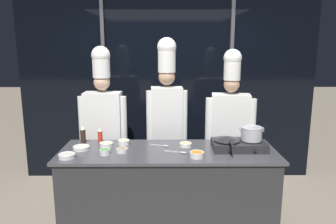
# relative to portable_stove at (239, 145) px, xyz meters

# --- Properties ---
(window_wall_back) EXTENTS (4.30, 0.09, 2.70)m
(window_wall_back) POSITION_rel_portable_stove_xyz_m (-0.73, 1.53, 0.37)
(window_wall_back) COLOR black
(window_wall_back) RESTS_ON ground_plane
(demo_counter) EXTENTS (2.22, 0.76, 0.93)m
(demo_counter) POSITION_rel_portable_stove_xyz_m (-0.73, -0.03, -0.51)
(demo_counter) COLOR #2D2D30
(demo_counter) RESTS_ON ground_plane
(portable_stove) EXTENTS (0.54, 0.34, 0.10)m
(portable_stove) POSITION_rel_portable_stove_xyz_m (0.00, 0.00, 0.00)
(portable_stove) COLOR #28282B
(portable_stove) RESTS_ON demo_counter
(frying_pan) EXTENTS (0.28, 0.48, 0.04)m
(frying_pan) POSITION_rel_portable_stove_xyz_m (-0.13, -0.00, 0.07)
(frying_pan) COLOR #232326
(frying_pan) RESTS_ON portable_stove
(stock_pot) EXTENTS (0.24, 0.22, 0.14)m
(stock_pot) POSITION_rel_portable_stove_xyz_m (0.13, 0.00, 0.13)
(stock_pot) COLOR #B7BABF
(stock_pot) RESTS_ON portable_stove
(squeeze_bottle_soy) EXTENTS (0.06, 0.06, 0.20)m
(squeeze_bottle_soy) POSITION_rel_portable_stove_xyz_m (-1.67, 0.22, 0.05)
(squeeze_bottle_soy) COLOR #332319
(squeeze_bottle_soy) RESTS_ON demo_counter
(squeeze_bottle_chili) EXTENTS (0.05, 0.05, 0.16)m
(squeeze_bottle_chili) POSITION_rel_portable_stove_xyz_m (-1.49, 0.27, 0.03)
(squeeze_bottle_chili) COLOR red
(squeeze_bottle_chili) RESTS_ON demo_counter
(prep_bowl_carrots) EXTENTS (0.14, 0.14, 0.06)m
(prep_bowl_carrots) POSITION_rel_portable_stove_xyz_m (-0.46, -0.24, -0.02)
(prep_bowl_carrots) COLOR white
(prep_bowl_carrots) RESTS_ON demo_counter
(prep_bowl_chicken) EXTENTS (0.12, 0.12, 0.05)m
(prep_bowl_chicken) POSITION_rel_portable_stove_xyz_m (-1.21, 0.16, -0.02)
(prep_bowl_chicken) COLOR white
(prep_bowl_chicken) RESTS_ON demo_counter
(prep_bowl_bean_sprouts) EXTENTS (0.17, 0.17, 0.04)m
(prep_bowl_bean_sprouts) POSITION_rel_portable_stove_xyz_m (-1.63, 0.00, -0.03)
(prep_bowl_bean_sprouts) COLOR white
(prep_bowl_bean_sprouts) RESTS_ON demo_counter
(prep_bowl_noodles) EXTENTS (0.14, 0.14, 0.04)m
(prep_bowl_noodles) POSITION_rel_portable_stove_xyz_m (-1.39, 0.11, -0.02)
(prep_bowl_noodles) COLOR white
(prep_bowl_noodles) RESTS_ON demo_counter
(prep_bowl_ginger) EXTENTS (0.13, 0.13, 0.04)m
(prep_bowl_ginger) POSITION_rel_portable_stove_xyz_m (-0.55, 0.10, -0.02)
(prep_bowl_ginger) COLOR white
(prep_bowl_ginger) RESTS_ON demo_counter
(prep_bowl_scallions) EXTENTS (0.10, 0.10, 0.06)m
(prep_bowl_scallions) POSITION_rel_portable_stove_xyz_m (-1.36, -0.16, -0.02)
(prep_bowl_scallions) COLOR white
(prep_bowl_scallions) RESTS_ON demo_counter
(prep_bowl_mushrooms) EXTENTS (0.11, 0.11, 0.04)m
(prep_bowl_mushrooms) POSITION_rel_portable_stove_xyz_m (-1.20, -0.09, -0.02)
(prep_bowl_mushrooms) COLOR white
(prep_bowl_mushrooms) RESTS_ON demo_counter
(prep_bowl_onion) EXTENTS (0.16, 0.16, 0.04)m
(prep_bowl_onion) POSITION_rel_portable_stove_xyz_m (-1.71, -0.25, -0.02)
(prep_bowl_onion) COLOR white
(prep_bowl_onion) RESTS_ON demo_counter
(serving_spoon_slotted) EXTENTS (0.23, 0.11, 0.02)m
(serving_spoon_slotted) POSITION_rel_portable_stove_xyz_m (-0.61, -0.11, -0.04)
(serving_spoon_slotted) COLOR #B2B5BA
(serving_spoon_slotted) RESTS_ON demo_counter
(serving_spoon_solid) EXTENTS (0.21, 0.09, 0.02)m
(serving_spoon_solid) POSITION_rel_portable_stove_xyz_m (-0.79, 0.11, -0.04)
(serving_spoon_solid) COLOR #B2B5BA
(serving_spoon_solid) RESTS_ON demo_counter
(chef_head) EXTENTS (0.57, 0.24, 1.98)m
(chef_head) POSITION_rel_portable_stove_xyz_m (-1.50, 0.55, 0.16)
(chef_head) COLOR #2D3856
(chef_head) RESTS_ON ground_plane
(chef_sous) EXTENTS (0.50, 0.22, 2.08)m
(chef_sous) POSITION_rel_portable_stove_xyz_m (-0.75, 0.64, 0.27)
(chef_sous) COLOR #4C4C51
(chef_sous) RESTS_ON ground_plane
(chef_line) EXTENTS (0.59, 0.29, 1.95)m
(chef_line) POSITION_rel_portable_stove_xyz_m (0.02, 0.60, 0.13)
(chef_line) COLOR #2D3856
(chef_line) RESTS_ON ground_plane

